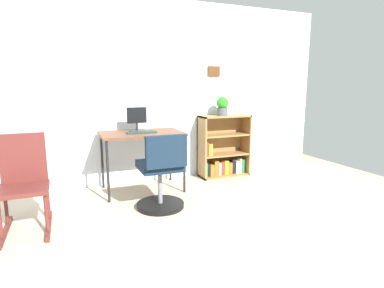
# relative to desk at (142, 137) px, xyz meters

# --- Properties ---
(ground_plane) EXTENTS (6.24, 6.24, 0.00)m
(ground_plane) POSITION_rel_desk_xyz_m (0.31, -1.72, -0.69)
(ground_plane) COLOR tan
(wall_back) EXTENTS (5.20, 0.12, 2.46)m
(wall_back) POSITION_rel_desk_xyz_m (0.31, 0.43, 0.54)
(wall_back) COLOR silver
(wall_back) RESTS_ON ground_plane
(desk) EXTENTS (1.01, 0.64, 0.75)m
(desk) POSITION_rel_desk_xyz_m (0.00, 0.00, 0.00)
(desk) COLOR brown
(desk) RESTS_ON ground_plane
(monitor) EXTENTS (0.25, 0.20, 0.31)m
(monitor) POSITION_rel_desk_xyz_m (-0.03, 0.11, 0.20)
(monitor) COLOR #262628
(monitor) RESTS_ON desk
(keyboard) EXTENTS (0.36, 0.14, 0.02)m
(keyboard) POSITION_rel_desk_xyz_m (-0.02, -0.07, 0.07)
(keyboard) COLOR #1F3228
(keyboard) RESTS_ON desk
(office_chair) EXTENTS (0.52, 0.55, 0.84)m
(office_chair) POSITION_rel_desk_xyz_m (0.04, -0.71, -0.33)
(office_chair) COLOR black
(office_chair) RESTS_ON ground_plane
(rocking_chair) EXTENTS (0.42, 0.64, 0.89)m
(rocking_chair) POSITION_rel_desk_xyz_m (-1.26, -0.66, -0.24)
(rocking_chair) COLOR #5A2420
(rocking_chair) RESTS_ON ground_plane
(bookshelf_low) EXTENTS (0.75, 0.30, 0.90)m
(bookshelf_low) POSITION_rel_desk_xyz_m (1.27, 0.24, -0.30)
(bookshelf_low) COLOR olive
(bookshelf_low) RESTS_ON ground_plane
(potted_plant_on_shelf) EXTENTS (0.17, 0.17, 0.27)m
(potted_plant_on_shelf) POSITION_rel_desk_xyz_m (1.23, 0.18, 0.35)
(potted_plant_on_shelf) COLOR #474C51
(potted_plant_on_shelf) RESTS_ON bookshelf_low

